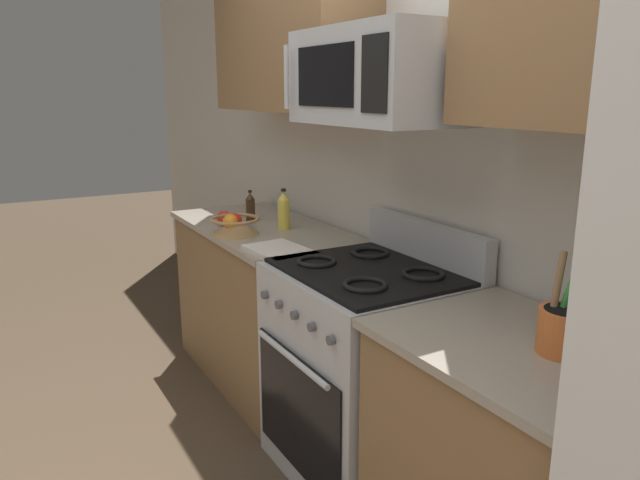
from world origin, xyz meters
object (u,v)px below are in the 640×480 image
Objects in this scene: microwave at (378,76)px; utensil_crock at (565,327)px; cutting_board at (280,250)px; bottle_oil at (284,211)px; range_oven at (366,371)px; bottle_soy at (250,207)px; fruit_basket at (235,225)px; apple_loose at (224,218)px.

utensil_crock is (0.91, 0.02, -0.70)m from microwave.
cutting_board is at bearing -171.18° from utensil_crock.
utensil_crock reaches higher than bottle_oil.
cutting_board is (-1.38, -0.21, -0.07)m from utensil_crock.
bottle_soy is (-1.17, -0.01, 0.52)m from range_oven.
utensil_crock is 1.40m from cutting_board.
bottle_oil is 0.29m from bottle_soy.
fruit_basket reaches higher than cutting_board.
bottle_oil is (-0.41, 0.23, 0.09)m from cutting_board.
apple_loose is at bearing -169.13° from microwave.
utensil_crock is 2.08m from bottle_soy.
range_oven is at bearing -177.13° from utensil_crock.
utensil_crock is 1.80m from bottle_oil.
range_oven is 1.51× the size of microwave.
range_oven is 1.05m from fruit_basket.
range_oven is 0.67m from cutting_board.
microwave is 1.19m from fruit_basket.
range_oven is at bearing -3.86° from bottle_oil.
microwave reaches higher than bottle_oil.
microwave is 1.11m from bottle_oil.
bottle_soy is at bearing 104.49° from apple_loose.
apple_loose is at bearing -75.51° from bottle_soy.
bottle_soy is at bearing -166.11° from bottle_oil.
range_oven reaches higher than bottle_soy.
fruit_basket is at bearing -7.39° from apple_loose.
microwave is 2.16× the size of cutting_board.
fruit_basket is (-0.91, -0.24, -0.73)m from microwave.
bottle_soy is at bearing 167.18° from cutting_board.
fruit_basket is 3.01× the size of apple_loose.
utensil_crock is at bearing 1.55° from bottle_soy.
bottle_soy reaches higher than apple_loose.
bottle_soy is (-1.17, -0.04, -0.70)m from microwave.
utensil_crock is 2.05m from apple_loose.
range_oven is 3.26× the size of cutting_board.
utensil_crock reaches higher than apple_loose.
cutting_board is at bearing 6.12° from fruit_basket.
microwave is at bearing 10.87° from apple_loose.
apple_loose is 0.19m from bottle_soy.
bottle_soy is at bearing -178.07° from microwave.
utensil_crock is at bearing 8.18° from fruit_basket.
microwave is at bearing 15.10° from fruit_basket.
cutting_board is 0.48m from bottle_oil.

